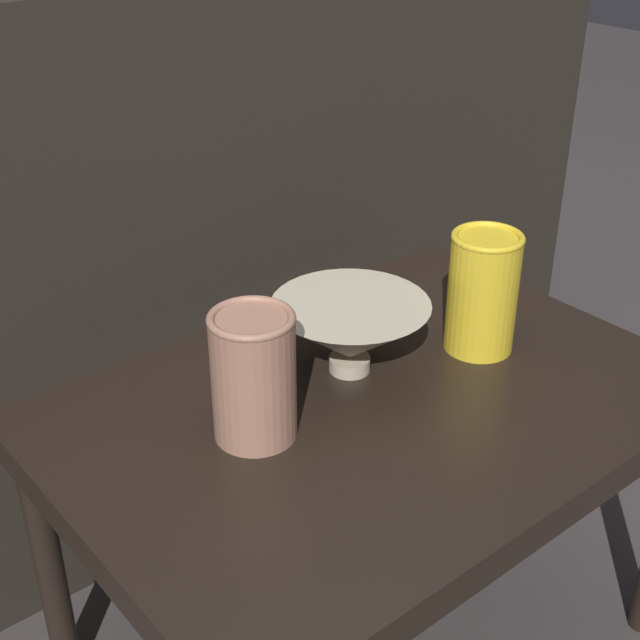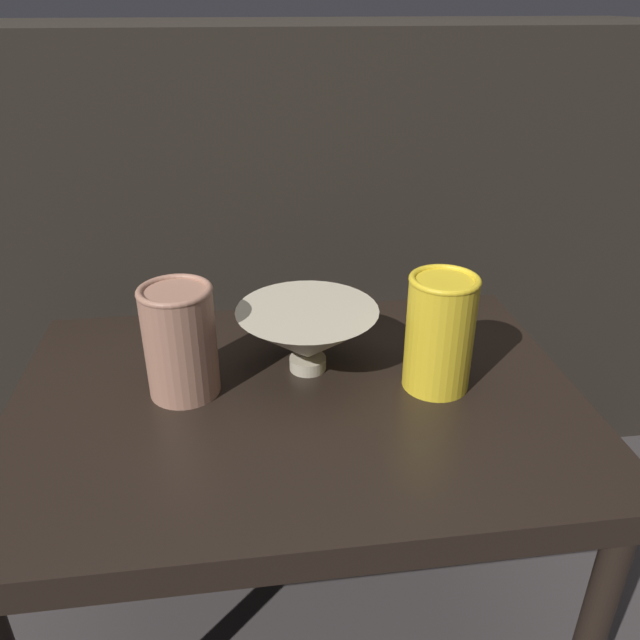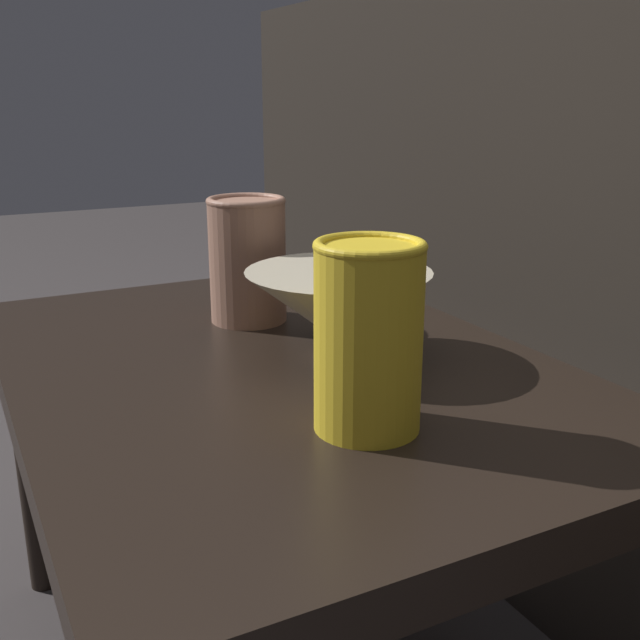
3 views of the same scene
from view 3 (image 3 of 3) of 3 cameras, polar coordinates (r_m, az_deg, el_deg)
name	(u,v)px [view 3 (image 3 of 3)]	position (r m, az deg, el deg)	size (l,w,h in m)	color
table	(276,398)	(0.79, -3.35, -5.97)	(0.74, 0.52, 0.41)	black
bowl	(338,307)	(0.77, 1.40, 1.02)	(0.19, 0.19, 0.09)	#B2A88E
vase_textured_left	(247,258)	(0.89, -5.55, 4.72)	(0.09, 0.09, 0.15)	#996B56
vase_colorful_right	(364,335)	(0.59, 3.37, -1.17)	(0.09, 0.09, 0.16)	gold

